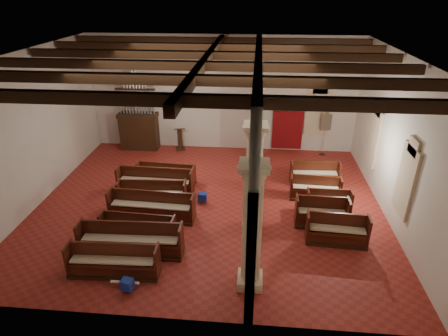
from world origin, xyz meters
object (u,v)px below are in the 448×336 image
aisle_pew_0 (336,233)px  pipe_organ (139,125)px  lectern (180,140)px  processional_banner (324,141)px  nave_pew_0 (114,265)px

aisle_pew_0 → pipe_organ: bearing=144.2°
lectern → processional_banner: processional_banner is taller
pipe_organ → lectern: size_ratio=3.32×
processional_banner → aisle_pew_0: 7.69m
nave_pew_0 → aisle_pew_0: bearing=15.3°
pipe_organ → nave_pew_0: 10.16m
pipe_organ → lectern: bearing=-0.3°
nave_pew_0 → aisle_pew_0: 7.53m
lectern → processional_banner: size_ratio=0.55×
pipe_organ → aisle_pew_0: pipe_organ is taller
processional_banner → pipe_organ: bearing=168.7°
lectern → nave_pew_0: 9.89m
lectern → nave_pew_0: (-0.15, -9.88, -0.20)m
lectern → pipe_organ: bearing=162.4°
processional_banner → aisle_pew_0: processional_banner is taller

